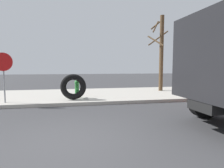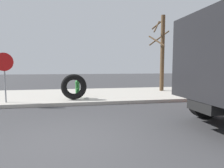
% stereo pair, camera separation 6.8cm
% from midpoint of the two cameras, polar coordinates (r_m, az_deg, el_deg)
% --- Properties ---
extents(ground_plane, '(80.00, 80.00, 0.00)m').
position_cam_midpoint_polar(ground_plane, '(4.31, -13.12, -17.41)').
color(ground_plane, '#38383A').
extents(sidewalk_curb, '(36.00, 5.00, 0.15)m').
position_cam_midpoint_polar(sidewalk_curb, '(10.60, -11.90, -3.43)').
color(sidewalk_curb, '#ADA89E').
rests_on(sidewalk_curb, ground).
extents(fire_hydrant, '(0.23, 0.51, 0.86)m').
position_cam_midpoint_polar(fire_hydrant, '(9.20, -10.75, -1.35)').
color(fire_hydrant, '#2D8438').
rests_on(fire_hydrant, sidewalk_curb).
extents(loose_tire, '(1.18, 0.42, 1.18)m').
position_cam_midpoint_polar(loose_tire, '(8.78, -11.83, -0.83)').
color(loose_tire, black).
rests_on(loose_tire, sidewalk_curb).
extents(stop_sign, '(0.76, 0.08, 2.08)m').
position_cam_midpoint_polar(stop_sign, '(9.02, -30.22, 4.15)').
color(stop_sign, gray).
rests_on(stop_sign, sidewalk_curb).
extents(bare_tree, '(1.55, 1.56, 4.64)m').
position_cam_midpoint_polar(bare_tree, '(12.29, 14.37, 9.60)').
color(bare_tree, '#4C3823').
rests_on(bare_tree, sidewalk_curb).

